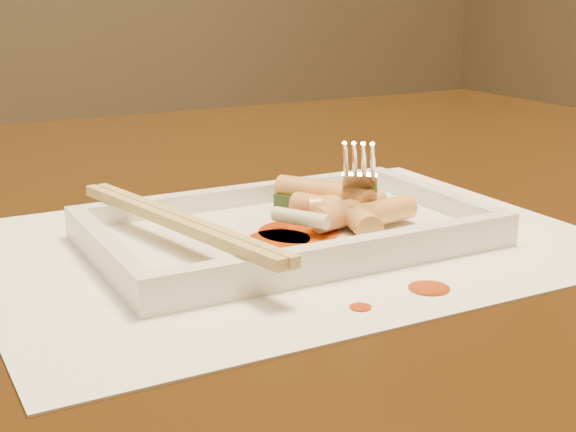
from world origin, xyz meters
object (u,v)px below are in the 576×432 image
table (156,324)px  plate_base (288,236)px  chopstick_a (172,222)px  placemat (288,243)px  fork (363,110)px

table → plate_base: (0.05, -0.14, 0.11)m
chopstick_a → placemat: bearing=0.0°
chopstick_a → fork: size_ratio=1.52×
chopstick_a → fork: fork is taller
placemat → chopstick_a: chopstick_a is taller
fork → table: bearing=135.7°
placemat → fork: 0.11m
table → chopstick_a: chopstick_a is taller
placemat → fork: (0.07, 0.02, 0.08)m
table → plate_base: bearing=-69.5°
plate_base → fork: bearing=14.4°
chopstick_a → fork: 0.16m
table → fork: size_ratio=10.00×
plate_base → fork: fork is taller
placemat → fork: bearing=14.4°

